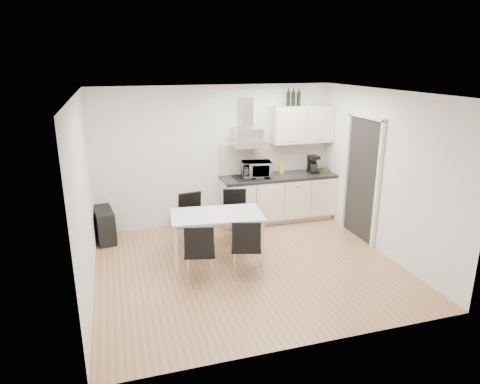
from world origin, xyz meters
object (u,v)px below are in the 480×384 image
Objects in this scene: chair_far_right at (235,216)px; chair_near_left at (200,252)px; kitchenette at (280,179)px; floor_speaker at (180,219)px; chair_far_left at (194,220)px; dining_table at (217,219)px; guitar_amp at (105,225)px; chair_near_right at (246,247)px.

chair_near_left is at bearing 69.52° from chair_far_right.
floor_speaker is at bearing 175.11° from kitchenette.
chair_far_right reaches higher than floor_speaker.
chair_far_left and chair_near_left have the same top height.
chair_far_left is (-0.25, 0.63, -0.23)m from dining_table.
chair_far_right and chair_near_left have the same top height.
chair_far_right is at bearing 67.48° from chair_near_left.
dining_table reaches higher than guitar_amp.
chair_far_right is at bearing -147.15° from kitchenette.
chair_far_right is at bearing 59.05° from dining_table.
floor_speaker is (-1.93, 0.17, -0.67)m from kitchenette.
dining_table reaches higher than floor_speaker.
kitchenette is 1.38m from chair_far_right.
kitchenette reaches higher than chair_near_right.
kitchenette is 3.52× the size of guitar_amp.
dining_table is 1.68× the size of chair_far_left.
guitar_amp is at bearing -178.52° from kitchenette.
chair_near_right is 2.25m from floor_speaker.
chair_far_left is 2.76× the size of floor_speaker.
guitar_amp is at bearing -31.46° from chair_far_left.
chair_near_right is (0.28, -0.65, -0.23)m from dining_table.
dining_table is 0.80m from chair_far_right.
dining_table is at bearing 129.92° from chair_near_right.
kitchenette is at bearing 4.95° from floor_speaker.
guitar_amp is at bearing 137.57° from chair_near_left.
chair_near_right is at bearing 103.53° from chair_far_left.
chair_near_left is (-0.40, -0.62, -0.23)m from dining_table.
floor_speaker is (-0.82, 0.88, -0.28)m from chair_far_right.
chair_far_left is at bearing 117.84° from dining_table.
chair_near_left is at bearing -62.69° from guitar_amp.
chair_near_left is at bearing -116.11° from dining_table.
chair_near_left is 1.23× the size of guitar_amp.
chair_near_right is 2.76× the size of floor_speaker.
chair_far_left and chair_near_right have the same top height.
chair_near_left reaches higher than guitar_amp.
chair_near_right is (0.67, -0.02, 0.00)m from chair_near_left.
guitar_amp is at bearing 153.18° from chair_near_right.
chair_far_left is (-1.82, -0.70, -0.39)m from kitchenette.
chair_near_left is 0.67m from chair_near_right.
kitchenette reaches higher than chair_far_left.
floor_speaker is at bearing -32.28° from chair_far_right.
kitchenette reaches higher than chair_near_left.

